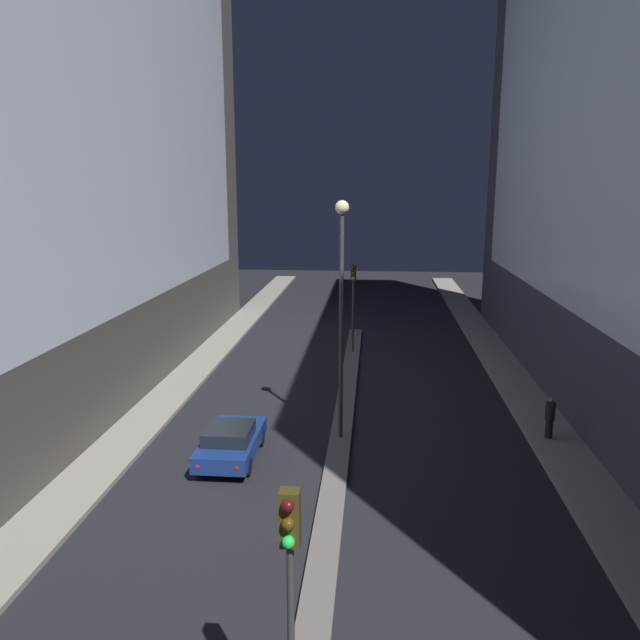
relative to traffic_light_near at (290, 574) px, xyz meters
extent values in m
cube|color=#4C4742|center=(-12.27, 17.89, 9.29)|extent=(6.00, 41.37, 26.30)
cube|color=white|center=(-9.28, 17.89, 10.61)|extent=(0.05, 35.16, 19.99)
cube|color=white|center=(9.28, 17.89, 11.18)|extent=(0.05, 35.16, 20.77)
cube|color=#66605B|center=(0.00, 15.48, -3.79)|extent=(0.83, 34.55, 0.14)
cube|color=#3D3814|center=(0.00, 0.03, 0.93)|extent=(0.32, 0.28, 0.90)
sphere|color=#4C0F0F|center=(0.00, -0.15, 1.23)|extent=(0.20, 0.20, 0.20)
sphere|color=#4C380A|center=(0.00, -0.15, 0.93)|extent=(0.20, 0.20, 0.20)
sphere|color=#1EEA4C|center=(0.00, -0.15, 0.63)|extent=(0.20, 0.20, 0.20)
cylinder|color=#383838|center=(0.00, 27.00, -1.62)|extent=(0.12, 0.12, 4.20)
cube|color=#3D3814|center=(0.00, 27.00, 0.93)|extent=(0.32, 0.28, 0.90)
sphere|color=#4C0F0F|center=(0.00, 26.82, 1.23)|extent=(0.20, 0.20, 0.20)
sphere|color=#4C380A|center=(0.00, 26.82, 0.93)|extent=(0.20, 0.20, 0.20)
sphere|color=#1EEA4C|center=(0.00, 26.82, 0.63)|extent=(0.20, 0.20, 0.20)
cylinder|color=#383838|center=(0.00, 14.25, 0.61)|extent=(0.16, 0.16, 8.64)
sphere|color=#F9EAB2|center=(0.00, 14.25, 5.08)|extent=(0.51, 0.51, 0.51)
cube|color=navy|center=(-3.83, 12.16, -3.25)|extent=(1.89, 4.05, 0.57)
cube|color=black|center=(-3.83, 11.86, -2.73)|extent=(1.60, 1.82, 0.47)
cube|color=red|center=(-4.49, 10.14, -3.22)|extent=(0.14, 0.04, 0.10)
cube|color=red|center=(-3.17, 10.14, -3.22)|extent=(0.14, 0.04, 0.10)
cylinder|color=black|center=(-4.66, 13.42, -3.54)|extent=(0.22, 0.64, 0.64)
cylinder|color=black|center=(-3.00, 13.42, -3.54)|extent=(0.22, 0.64, 0.64)
cylinder|color=black|center=(-4.66, 10.91, -3.54)|extent=(0.22, 0.64, 0.64)
cylinder|color=black|center=(-3.00, 10.91, -3.54)|extent=(0.22, 0.64, 0.64)
cylinder|color=black|center=(8.02, 14.78, -3.31)|extent=(0.28, 0.28, 0.75)
cylinder|color=#232328|center=(8.02, 14.78, -2.60)|extent=(0.38, 0.38, 0.67)
sphere|color=#9E704C|center=(8.02, 14.78, -2.16)|extent=(0.22, 0.22, 0.22)
camera|label=1|loc=(1.21, -8.48, 5.86)|focal=35.00mm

